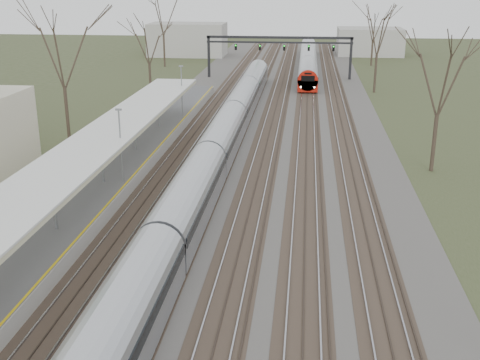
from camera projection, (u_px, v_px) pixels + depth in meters
The scene contains 8 objects.
track_bed at pixel (264, 126), 59.54m from camera, with size 24.00×160.00×0.22m.
platform at pixel (120, 173), 43.88m from camera, with size 3.50×69.00×1.00m, color #9E9B93.
canopy at pixel (95, 144), 38.54m from camera, with size 4.10×50.00×3.11m.
signal_gantry at pixel (279, 45), 86.22m from camera, with size 21.00×0.59×6.08m.
tree_west_far at pixel (61, 51), 52.18m from camera, with size 5.50×5.50×11.33m.
tree_east_far at pixel (441, 76), 43.57m from camera, with size 5.00×5.00×10.30m.
train_near at pixel (222, 137), 50.02m from camera, with size 2.62×75.21×3.05m.
train_far at pixel (308, 60), 96.50m from camera, with size 2.62×45.21×3.05m.
Camera 1 is at (4.25, -3.02, 14.09)m, focal length 45.00 mm.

